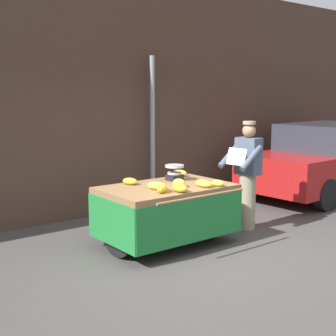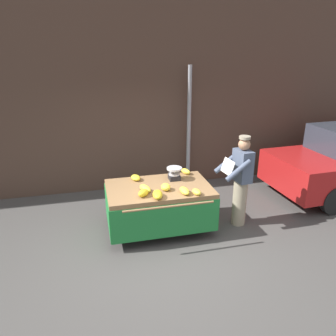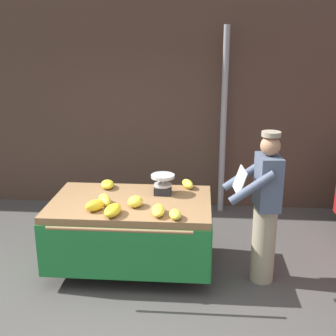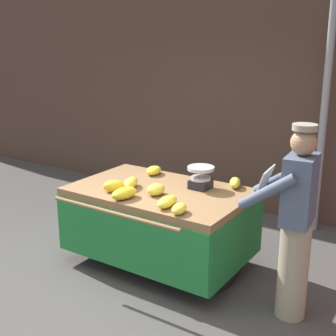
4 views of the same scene
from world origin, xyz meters
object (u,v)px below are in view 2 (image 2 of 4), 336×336
object	(u,v)px
street_pole	(189,129)
banana_cart	(159,198)
banana_bunch_2	(186,171)
banana_bunch_1	(145,188)
banana_bunch_4	(143,193)
banana_bunch_7	(158,195)
weighing_scale	(174,174)
banana_bunch_3	(166,187)
banana_bunch_5	(197,192)
vendor_person	(240,181)
banana_bunch_6	(136,178)
banana_bunch_0	(184,191)

from	to	relation	value
street_pole	banana_cart	xyz separation A→B (m)	(-1.12, -1.86, -0.76)
street_pole	banana_bunch_2	world-z (taller)	street_pole
banana_bunch_1	banana_bunch_4	size ratio (longest dim) A/B	1.36
street_pole	banana_bunch_4	size ratio (longest dim) A/B	12.98
banana_cart	banana_bunch_4	distance (m)	0.55
banana_bunch_7	banana_bunch_1	bearing A→B (deg)	117.25
weighing_scale	banana_bunch_4	size ratio (longest dim) A/B	1.29
banana_bunch_1	banana_bunch_7	world-z (taller)	banana_bunch_7
banana_bunch_3	banana_bunch_5	xyz separation A→B (m)	(0.46, -0.29, -0.01)
banana_bunch_3	banana_bunch_4	xyz separation A→B (m)	(-0.41, -0.15, 0.00)
banana_cart	banana_bunch_2	world-z (taller)	banana_bunch_2
banana_bunch_2	banana_cart	bearing A→B (deg)	-143.15
banana_bunch_2	banana_bunch_7	distance (m)	1.18
banana_bunch_4	vendor_person	world-z (taller)	vendor_person
weighing_scale	banana_bunch_1	bearing A→B (deg)	-147.31
banana_bunch_2	banana_bunch_7	xyz separation A→B (m)	(-0.75, -0.91, 0.00)
banana_bunch_3	vendor_person	bearing A→B (deg)	1.14
banana_bunch_1	banana_bunch_4	world-z (taller)	banana_bunch_4
banana_bunch_2	banana_bunch_4	size ratio (longest dim) A/B	1.08
banana_bunch_7	vendor_person	size ratio (longest dim) A/B	0.17
vendor_person	banana_bunch_3	bearing A→B (deg)	-178.86
banana_bunch_5	banana_bunch_6	distance (m)	1.24
banana_bunch_2	banana_bunch_7	size ratio (longest dim) A/B	0.79
banana_bunch_3	banana_bunch_1	bearing A→B (deg)	173.85
banana_bunch_0	banana_bunch_3	world-z (taller)	banana_bunch_3
banana_bunch_0	vendor_person	xyz separation A→B (m)	(1.13, 0.24, -0.03)
banana_bunch_1	banana_bunch_2	world-z (taller)	banana_bunch_1
street_pole	banana_bunch_2	bearing A→B (deg)	-109.18
banana_bunch_6	banana_bunch_1	bearing A→B (deg)	-81.29
weighing_scale	banana_bunch_3	xyz separation A→B (m)	(-0.27, -0.43, -0.06)
banana_bunch_3	banana_bunch_4	size ratio (longest dim) A/B	0.93
banana_bunch_5	banana_bunch_1	bearing A→B (deg)	157.79
weighing_scale	banana_bunch_3	world-z (taller)	weighing_scale
banana_bunch_3	banana_cart	bearing A→B (deg)	114.33
weighing_scale	banana_cart	bearing A→B (deg)	-143.81
banana_bunch_1	banana_bunch_5	distance (m)	0.87
banana_bunch_1	banana_bunch_4	distance (m)	0.20
banana_cart	vendor_person	bearing A→B (deg)	-5.78
banana_bunch_0	banana_bunch_3	distance (m)	0.34
banana_bunch_5	banana_bunch_0	bearing A→B (deg)	155.37
banana_cart	weighing_scale	size ratio (longest dim) A/B	6.59
banana_cart	banana_bunch_1	size ratio (longest dim) A/B	6.25
banana_bunch_0	vendor_person	size ratio (longest dim) A/B	0.17
weighing_scale	banana_bunch_7	bearing A→B (deg)	-123.98
banana_bunch_6	banana_bunch_7	world-z (taller)	banana_bunch_7
street_pole	banana_bunch_0	size ratio (longest dim) A/B	9.83
banana_cart	banana_bunch_5	xyz separation A→B (m)	(0.54, -0.47, 0.26)
banana_bunch_4	banana_bunch_5	world-z (taller)	banana_bunch_4
weighing_scale	banana_bunch_5	size ratio (longest dim) A/B	1.37
banana_bunch_1	banana_bunch_2	xyz separation A→B (m)	(0.90, 0.62, -0.00)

